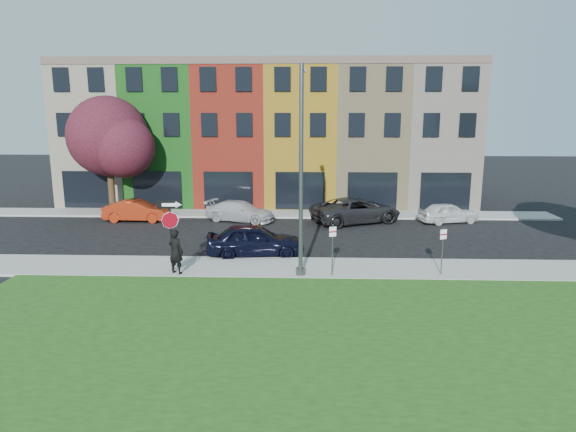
{
  "coord_description": "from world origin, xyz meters",
  "views": [
    {
      "loc": [
        0.43,
        -19.08,
        7.1
      ],
      "look_at": [
        -0.4,
        4.0,
        2.24
      ],
      "focal_mm": 32.0,
      "sensor_mm": 36.0,
      "label": 1
    }
  ],
  "objects_px": {
    "stop_sign": "(170,222)",
    "man": "(176,251)",
    "sedan_near": "(254,240)",
    "street_lamp": "(301,172)"
  },
  "relations": [
    {
      "from": "sedan_near",
      "to": "man",
      "type": "bearing_deg",
      "value": 129.81
    },
    {
      "from": "stop_sign",
      "to": "sedan_near",
      "type": "distance_m",
      "value": 4.7
    },
    {
      "from": "stop_sign",
      "to": "sedan_near",
      "type": "xyz_separation_m",
      "value": [
        3.3,
        2.97,
        -1.55
      ]
    },
    {
      "from": "stop_sign",
      "to": "man",
      "type": "bearing_deg",
      "value": -48.58
    },
    {
      "from": "man",
      "to": "sedan_near",
      "type": "xyz_separation_m",
      "value": [
        3.04,
        3.22,
        -0.3
      ]
    },
    {
      "from": "street_lamp",
      "to": "sedan_near",
      "type": "bearing_deg",
      "value": 128.1
    },
    {
      "from": "stop_sign",
      "to": "street_lamp",
      "type": "xyz_separation_m",
      "value": [
        5.6,
        -0.06,
        2.18
      ]
    },
    {
      "from": "sedan_near",
      "to": "street_lamp",
      "type": "relative_size",
      "value": 0.56
    },
    {
      "from": "sedan_near",
      "to": "street_lamp",
      "type": "bearing_deg",
      "value": -149.46
    },
    {
      "from": "street_lamp",
      "to": "stop_sign",
      "type": "bearing_deg",
      "value": -179.81
    }
  ]
}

